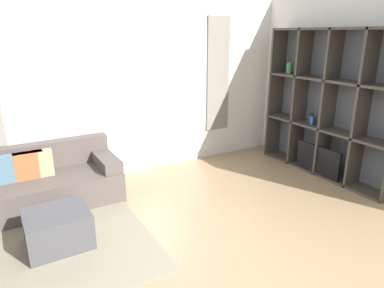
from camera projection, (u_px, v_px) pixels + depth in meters
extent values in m
cube|color=white|center=(118.00, 88.00, 5.04)|extent=(6.97, 0.07, 2.70)
cube|color=silver|center=(118.00, 82.00, 4.97)|extent=(3.18, 0.01, 1.60)
cube|color=gray|center=(218.00, 75.00, 5.81)|extent=(0.44, 0.03, 1.90)
cube|color=white|center=(345.00, 88.00, 5.08)|extent=(0.07, 4.49, 2.70)
cube|color=gray|center=(18.00, 252.00, 3.48)|extent=(2.60, 2.18, 0.01)
cube|color=#515660|center=(336.00, 104.00, 5.20)|extent=(0.02, 2.21, 2.21)
cube|color=#3D3833|center=(362.00, 112.00, 4.67)|extent=(0.35, 0.04, 2.21)
cube|color=#3D3833|center=(328.00, 105.00, 5.12)|extent=(0.35, 0.04, 2.21)
cube|color=#3D3833|center=(300.00, 99.00, 5.57)|extent=(0.35, 0.04, 2.21)
cube|color=#3D3833|center=(276.00, 94.00, 6.03)|extent=(0.35, 0.04, 2.21)
cube|color=#3D3833|center=(320.00, 172.00, 5.46)|extent=(0.35, 2.21, 0.04)
cube|color=#3D3833|center=(326.00, 129.00, 5.24)|extent=(0.35, 2.21, 0.04)
cube|color=#3D3833|center=(332.00, 80.00, 5.01)|extent=(0.35, 2.21, 0.04)
cube|color=#3D3833|center=(338.00, 29.00, 4.79)|extent=(0.35, 2.21, 0.04)
cube|color=black|center=(317.00, 160.00, 5.29)|extent=(0.04, 0.80, 0.44)
cube|color=black|center=(317.00, 172.00, 5.37)|extent=(0.10, 0.24, 0.03)
cube|color=white|center=(334.00, 173.00, 5.21)|extent=(0.08, 0.08, 0.12)
cylinder|color=#388947|center=(289.00, 68.00, 5.64)|extent=(0.10, 0.10, 0.18)
cylinder|color=#232328|center=(311.00, 119.00, 5.43)|extent=(0.10, 0.10, 0.16)
cube|color=#2856A8|center=(312.00, 120.00, 5.41)|extent=(0.08, 0.08, 0.13)
cube|color=#564C47|center=(40.00, 192.00, 4.35)|extent=(1.97, 0.85, 0.39)
cube|color=#564C47|center=(33.00, 157.00, 4.51)|extent=(1.97, 0.18, 0.36)
cube|color=#564C47|center=(105.00, 160.00, 4.68)|extent=(0.24, 0.79, 0.15)
cube|color=#C65B33|center=(29.00, 165.00, 4.25)|extent=(0.34, 0.12, 0.34)
cube|color=tan|center=(39.00, 164.00, 4.30)|extent=(0.35, 0.14, 0.34)
cube|color=slate|center=(11.00, 168.00, 4.15)|extent=(0.35, 0.15, 0.34)
cube|color=#47474C|center=(58.00, 229.00, 3.55)|extent=(0.63, 0.57, 0.38)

